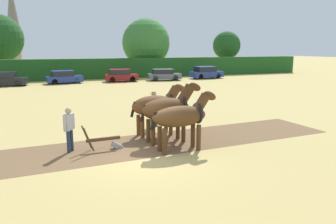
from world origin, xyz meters
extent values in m
plane|color=tan|center=(0.00, 0.00, 0.00)|extent=(240.00, 240.00, 0.00)
cube|color=brown|center=(-1.77, 1.43, 0.00)|extent=(22.26, 4.18, 0.01)
cube|color=#1E511E|center=(0.00, 32.19, 1.31)|extent=(71.75, 1.61, 2.63)
cylinder|color=brown|center=(-7.57, 38.32, 1.75)|extent=(0.44, 0.44, 3.51)
cylinder|color=brown|center=(12.06, 35.89, 1.40)|extent=(0.44, 0.44, 2.80)
sphere|color=#387533|center=(12.06, 35.89, 4.72)|extent=(7.01, 7.01, 7.01)
cylinder|color=#4C3823|center=(26.03, 36.11, 1.58)|extent=(0.44, 0.44, 3.16)
sphere|color=#1E4C1E|center=(26.03, 36.11, 4.39)|extent=(4.50, 4.50, 4.50)
cylinder|color=gray|center=(-7.19, 72.50, 4.14)|extent=(2.57, 2.57, 8.27)
cone|color=slate|center=(-7.19, 72.50, 13.33)|extent=(2.83, 2.83, 10.11)
ellipsoid|color=#513319|center=(1.60, 0.28, 1.38)|extent=(2.29, 0.95, 0.82)
cylinder|color=#513319|center=(2.32, 0.54, 0.51)|extent=(0.18, 0.18, 1.01)
cylinder|color=#513319|center=(2.34, 0.07, 0.51)|extent=(0.18, 0.18, 1.01)
cylinder|color=#513319|center=(0.85, 0.48, 0.51)|extent=(0.18, 0.18, 1.01)
cylinder|color=#513319|center=(0.87, 0.01, 0.51)|extent=(0.18, 0.18, 1.01)
cylinder|color=#513319|center=(2.55, 0.31, 1.83)|extent=(0.76, 0.42, 0.83)
ellipsoid|color=#513319|center=(2.94, 0.33, 2.10)|extent=(0.69, 0.29, 0.54)
cube|color=black|center=(2.72, 0.32, 2.01)|extent=(0.39, 0.10, 0.52)
cylinder|color=black|center=(0.52, 0.23, 1.29)|extent=(0.30, 0.13, 0.71)
torus|color=black|center=(2.39, 0.31, 1.44)|extent=(0.14, 0.85, 0.84)
ellipsoid|color=#513319|center=(1.55, 1.56, 1.45)|extent=(2.19, 1.08, 0.95)
cylinder|color=#513319|center=(2.23, 1.87, 0.51)|extent=(0.18, 0.18, 1.02)
cylinder|color=#513319|center=(2.25, 1.32, 0.51)|extent=(0.18, 0.18, 1.02)
cylinder|color=#513319|center=(0.84, 1.81, 0.51)|extent=(0.18, 0.18, 1.02)
cylinder|color=#513319|center=(0.86, 1.26, 0.51)|extent=(0.18, 0.18, 1.02)
cylinder|color=#513319|center=(2.46, 1.60, 1.99)|extent=(0.90, 0.48, 0.99)
ellipsoid|color=#513319|center=(2.92, 1.62, 2.32)|extent=(0.69, 0.29, 0.54)
cube|color=black|center=(2.66, 1.61, 2.19)|extent=(0.46, 0.10, 0.62)
cylinder|color=black|center=(0.52, 1.52, 1.35)|extent=(0.30, 0.13, 0.71)
torus|color=black|center=(2.30, 1.59, 1.52)|extent=(0.15, 0.96, 0.96)
ellipsoid|color=brown|center=(1.49, 2.85, 1.39)|extent=(2.19, 1.07, 0.94)
cylinder|color=brown|center=(2.18, 3.15, 0.48)|extent=(0.18, 0.18, 0.97)
cylinder|color=brown|center=(2.20, 2.61, 0.48)|extent=(0.18, 0.18, 0.97)
cylinder|color=brown|center=(0.79, 3.10, 0.48)|extent=(0.18, 0.18, 0.97)
cylinder|color=brown|center=(0.81, 2.55, 0.48)|extent=(0.18, 0.18, 0.97)
cylinder|color=brown|center=(2.41, 2.89, 1.86)|extent=(0.80, 0.47, 0.86)
ellipsoid|color=brown|center=(2.79, 2.90, 2.13)|extent=(0.69, 0.29, 0.54)
cube|color=black|center=(2.58, 2.90, 2.06)|extent=(0.39, 0.10, 0.52)
cylinder|color=black|center=(0.47, 2.81, 1.29)|extent=(0.30, 0.13, 0.71)
torus|color=black|center=(2.25, 2.88, 1.46)|extent=(0.15, 0.95, 0.95)
cube|color=#4C331E|center=(-1.16, 1.46, 0.45)|extent=(1.35, 0.15, 0.12)
cube|color=#939399|center=(-0.62, 1.48, 0.10)|extent=(0.49, 0.22, 0.39)
cylinder|color=#4C331E|center=(-1.77, 1.63, 0.55)|extent=(0.40, 0.08, 0.96)
cylinder|color=#4C331E|center=(-1.75, 1.23, 0.55)|extent=(0.40, 0.08, 0.96)
cylinder|color=#28334C|center=(-2.33, 1.84, 0.44)|extent=(0.14, 0.14, 0.88)
cylinder|color=#28334C|center=(-2.46, 1.65, 0.44)|extent=(0.14, 0.14, 0.88)
cube|color=#B7B7BC|center=(-2.40, 1.74, 1.19)|extent=(0.46, 0.54, 0.62)
sphere|color=tan|center=(-2.40, 1.74, 1.63)|extent=(0.24, 0.24, 0.24)
cylinder|color=#B7B7BC|center=(-2.22, 1.99, 1.17)|extent=(0.09, 0.09, 0.59)
cylinder|color=#B7B7BC|center=(-2.57, 1.49, 1.17)|extent=(0.09, 0.09, 0.59)
cylinder|color=#28334C|center=(1.95, 4.57, 0.44)|extent=(0.14, 0.14, 0.88)
cylinder|color=#28334C|center=(2.14, 4.42, 0.44)|extent=(0.14, 0.14, 0.88)
cube|color=#B7B7BC|center=(2.05, 4.50, 1.20)|extent=(0.53, 0.47, 0.63)
sphere|color=tan|center=(2.05, 4.50, 1.63)|extent=(0.24, 0.24, 0.24)
cylinder|color=#B7B7BC|center=(1.81, 4.68, 1.17)|extent=(0.09, 0.09, 0.59)
cylinder|color=#B7B7BC|center=(2.28, 4.31, 1.17)|extent=(0.09, 0.09, 0.59)
cylinder|color=tan|center=(2.05, 4.50, 1.71)|extent=(0.45, 0.45, 0.02)
cylinder|color=tan|center=(2.05, 4.50, 1.76)|extent=(0.23, 0.23, 0.10)
cube|color=black|center=(-6.47, 27.64, 0.52)|extent=(4.64, 2.43, 0.69)
cube|color=black|center=(-6.69, 27.68, 1.15)|extent=(2.87, 1.98, 0.57)
cube|color=black|center=(-6.69, 27.68, 1.47)|extent=(2.87, 1.98, 0.06)
cylinder|color=black|center=(-5.00, 28.18, 0.32)|extent=(0.67, 0.32, 0.64)
cylinder|color=black|center=(-5.24, 26.67, 0.32)|extent=(0.67, 0.32, 0.64)
cube|color=navy|center=(-0.40, 27.96, 0.51)|extent=(4.03, 2.12, 0.67)
cube|color=black|center=(-0.59, 27.95, 1.12)|extent=(2.46, 1.81, 0.56)
cube|color=navy|center=(-0.59, 27.95, 1.43)|extent=(2.46, 1.81, 0.06)
cylinder|color=black|center=(0.74, 28.85, 0.31)|extent=(0.63, 0.27, 0.62)
cylinder|color=black|center=(0.87, 27.29, 0.31)|extent=(0.63, 0.27, 0.62)
cylinder|color=black|center=(-1.66, 28.64, 0.31)|extent=(0.63, 0.27, 0.62)
cylinder|color=black|center=(-1.53, 27.08, 0.31)|extent=(0.63, 0.27, 0.62)
cube|color=maroon|center=(6.13, 27.56, 0.53)|extent=(4.01, 2.15, 0.68)
cube|color=black|center=(5.93, 27.57, 1.15)|extent=(2.45, 1.84, 0.56)
cube|color=maroon|center=(5.93, 27.57, 1.46)|extent=(2.45, 1.84, 0.06)
cylinder|color=black|center=(7.39, 28.25, 0.33)|extent=(0.68, 0.28, 0.67)
cylinder|color=black|center=(7.25, 26.65, 0.33)|extent=(0.68, 0.28, 0.67)
cylinder|color=black|center=(5.00, 28.46, 0.33)|extent=(0.68, 0.28, 0.67)
cylinder|color=black|center=(4.86, 26.86, 0.33)|extent=(0.68, 0.28, 0.67)
cube|color=#565B66|center=(11.46, 27.01, 0.51)|extent=(4.31, 2.44, 0.65)
cube|color=black|center=(11.26, 27.04, 1.10)|extent=(2.68, 1.97, 0.52)
cube|color=#565B66|center=(11.26, 27.04, 1.39)|extent=(2.68, 1.97, 0.06)
cylinder|color=black|center=(12.83, 27.52, 0.34)|extent=(0.71, 0.34, 0.68)
cylinder|color=black|center=(12.56, 26.04, 0.34)|extent=(0.71, 0.34, 0.68)
cylinder|color=black|center=(10.36, 27.98, 0.34)|extent=(0.71, 0.34, 0.68)
cylinder|color=black|center=(10.08, 26.50, 0.34)|extent=(0.71, 0.34, 0.68)
cube|color=navy|center=(17.64, 27.42, 0.55)|extent=(4.45, 2.00, 0.73)
cube|color=black|center=(17.42, 27.41, 1.22)|extent=(2.70, 1.73, 0.61)
cube|color=navy|center=(17.42, 27.41, 1.56)|extent=(2.70, 1.73, 0.06)
cylinder|color=black|center=(18.95, 28.26, 0.34)|extent=(0.69, 0.25, 0.68)
cylinder|color=black|center=(19.03, 26.71, 0.34)|extent=(0.69, 0.25, 0.68)
cylinder|color=black|center=(16.25, 28.12, 0.34)|extent=(0.69, 0.25, 0.68)
cylinder|color=black|center=(16.33, 26.57, 0.34)|extent=(0.69, 0.25, 0.68)
camera|label=1|loc=(-3.47, -11.03, 3.98)|focal=35.00mm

